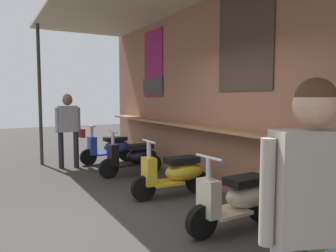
% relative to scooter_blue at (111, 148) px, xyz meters
% --- Properties ---
extents(ground_plane, '(30.89, 30.89, 0.00)m').
position_rel_scooter_blue_xyz_m(ground_plane, '(3.99, -1.08, -0.39)').
color(ground_plane, '#383533').
extents(market_stall_facade, '(11.03, 2.72, 3.50)m').
position_rel_scooter_blue_xyz_m(market_stall_facade, '(3.99, 0.74, 1.59)').
color(market_stall_facade, '#8C5B44').
rests_on(market_stall_facade, ground_plane).
extents(scooter_blue, '(0.46, 1.40, 0.97)m').
position_rel_scooter_blue_xyz_m(scooter_blue, '(0.00, 0.00, 0.00)').
color(scooter_blue, '#233D9E').
rests_on(scooter_blue, ground_plane).
extents(scooter_black, '(0.46, 1.40, 0.97)m').
position_rel_scooter_blue_xyz_m(scooter_black, '(1.51, 0.00, 0.00)').
color(scooter_black, black).
rests_on(scooter_black, ground_plane).
extents(scooter_yellow, '(0.46, 1.40, 0.97)m').
position_rel_scooter_blue_xyz_m(scooter_yellow, '(3.23, 0.00, 0.00)').
color(scooter_yellow, gold).
rests_on(scooter_yellow, ground_plane).
extents(scooter_cream, '(0.47, 1.40, 0.97)m').
position_rel_scooter_blue_xyz_m(scooter_cream, '(4.81, -0.00, 0.00)').
color(scooter_cream, beige).
rests_on(scooter_cream, ground_plane).
extents(shopper_with_handbag, '(0.41, 0.68, 1.75)m').
position_rel_scooter_blue_xyz_m(shopper_with_handbag, '(6.78, -1.19, 0.69)').
color(shopper_with_handbag, '#999EA8').
rests_on(shopper_with_handbag, ground_plane).
extents(shopper_browsing, '(0.29, 0.67, 1.72)m').
position_rel_scooter_blue_xyz_m(shopper_browsing, '(0.09, -1.05, 0.67)').
color(shopper_browsing, '#232328').
rests_on(shopper_browsing, ground_plane).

